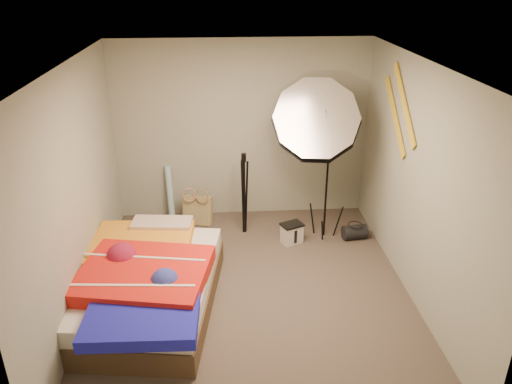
{
  "coord_description": "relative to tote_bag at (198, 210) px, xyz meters",
  "views": [
    {
      "loc": [
        -0.28,
        -4.63,
        3.32
      ],
      "look_at": [
        0.1,
        0.6,
        0.95
      ],
      "focal_mm": 35.0,
      "sensor_mm": 36.0,
      "label": 1
    }
  ],
  "objects": [
    {
      "name": "camera_case",
      "position": [
        1.24,
        -0.64,
        -0.08
      ],
      "size": [
        0.31,
        0.27,
        0.25
      ],
      "primitive_type": "cube",
      "rotation": [
        0.0,
        0.0,
        0.42
      ],
      "color": "beige",
      "rests_on": "floor"
    },
    {
      "name": "bed",
      "position": [
        -0.48,
        -1.89,
        0.09
      ],
      "size": [
        1.66,
        2.27,
        0.59
      ],
      "color": "#4D3927",
      "rests_on": "floor"
    },
    {
      "name": "wall_stripe_upper",
      "position": [
        2.37,
        -1.09,
        1.75
      ],
      "size": [
        0.02,
        0.91,
        0.78
      ],
      "primitive_type": "cube",
      "rotation": [
        0.7,
        0.0,
        0.0
      ],
      "color": "gold",
      "rests_on": "wall_right"
    },
    {
      "name": "tote_bag",
      "position": [
        0.0,
        0.0,
        0.0
      ],
      "size": [
        0.44,
        0.28,
        0.42
      ],
      "primitive_type": "cube",
      "rotation": [
        -0.14,
        0.0,
        -0.27
      ],
      "color": "tan",
      "rests_on": "floor"
    },
    {
      "name": "floor",
      "position": [
        0.64,
        -1.69,
        -0.2
      ],
      "size": [
        4.0,
        4.0,
        0.0
      ],
      "primitive_type": "plane",
      "color": "brown",
      "rests_on": "ground"
    },
    {
      "name": "ceiling",
      "position": [
        0.64,
        -1.69,
        2.3
      ],
      "size": [
        4.0,
        4.0,
        0.0
      ],
      "primitive_type": "plane",
      "rotation": [
        3.14,
        0.0,
        0.0
      ],
      "color": "silver",
      "rests_on": "wall_back"
    },
    {
      "name": "camera_tripod",
      "position": [
        0.64,
        -0.3,
        0.45
      ],
      "size": [
        0.07,
        0.07,
        1.14
      ],
      "color": "black",
      "rests_on": "floor"
    },
    {
      "name": "wall_left",
      "position": [
        -1.11,
        -1.69,
        1.05
      ],
      "size": [
        0.0,
        4.0,
        4.0
      ],
      "primitive_type": "plane",
      "rotation": [
        1.57,
        0.0,
        1.57
      ],
      "color": "#939B8C",
      "rests_on": "floor"
    },
    {
      "name": "wall_right",
      "position": [
        2.39,
        -1.69,
        1.05
      ],
      "size": [
        0.0,
        4.0,
        4.0
      ],
      "primitive_type": "plane",
      "rotation": [
        1.57,
        0.0,
        -1.57
      ],
      "color": "#939B8C",
      "rests_on": "floor"
    },
    {
      "name": "duffel_bag",
      "position": [
        2.1,
        -0.6,
        -0.11
      ],
      "size": [
        0.34,
        0.24,
        0.19
      ],
      "primitive_type": "cylinder",
      "rotation": [
        0.0,
        1.57,
        0.14
      ],
      "color": "black",
      "rests_on": "floor"
    },
    {
      "name": "wrapping_roll",
      "position": [
        -0.39,
        0.21,
        0.18
      ],
      "size": [
        0.14,
        0.24,
        0.78
      ],
      "primitive_type": "cylinder",
      "rotation": [
        -0.17,
        0.0,
        0.25
      ],
      "color": "#59A8C7",
      "rests_on": "floor"
    },
    {
      "name": "wall_back",
      "position": [
        0.64,
        0.31,
        1.05
      ],
      "size": [
        3.5,
        0.0,
        3.5
      ],
      "primitive_type": "plane",
      "rotation": [
        1.57,
        0.0,
        0.0
      ],
      "color": "#939B8C",
      "rests_on": "floor"
    },
    {
      "name": "photo_umbrella",
      "position": [
        1.5,
        -0.58,
        1.42
      ],
      "size": [
        1.39,
        1.08,
        2.26
      ],
      "color": "black",
      "rests_on": "floor"
    },
    {
      "name": "wall_stripe_lower",
      "position": [
        2.37,
        -0.84,
        1.55
      ],
      "size": [
        0.02,
        0.91,
        0.78
      ],
      "primitive_type": "cube",
      "rotation": [
        0.7,
        0.0,
        0.0
      ],
      "color": "gold",
      "rests_on": "wall_right"
    },
    {
      "name": "wall_front",
      "position": [
        0.64,
        -3.69,
        1.05
      ],
      "size": [
        3.5,
        0.0,
        3.5
      ],
      "primitive_type": "plane",
      "rotation": [
        -1.57,
        0.0,
        0.0
      ],
      "color": "#939B8C",
      "rests_on": "floor"
    }
  ]
}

